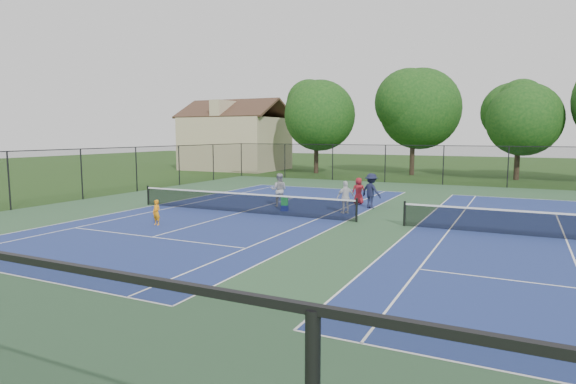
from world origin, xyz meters
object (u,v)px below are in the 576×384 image
at_px(clapboard_house, 236,141).
at_px(ball_hopper, 285,201).
at_px(tree_back_c, 520,115).
at_px(ball_crate, 285,208).
at_px(instructor, 279,190).
at_px(bystander_b, 371,191).
at_px(bystander_c, 359,191).
at_px(child_player, 156,212).
at_px(bystander_a, 346,197).
at_px(tree_back_a, 317,112).
at_px(tree_back_b, 414,105).

xyz_separation_m(clapboard_house, ball_hopper, (17.69, -23.55, -2.60)).
xyz_separation_m(tree_back_c, clapboard_house, (-28.00, -0.00, -2.39)).
height_order(ball_crate, ball_hopper, ball_hopper).
bearing_deg(clapboard_house, ball_crate, -53.10).
bearing_deg(ball_crate, instructor, 127.86).
height_order(bystander_b, ball_hopper, bystander_b).
height_order(bystander_b, bystander_c, bystander_b).
bearing_deg(bystander_c, child_player, 35.69).
height_order(bystander_a, bystander_b, bystander_b).
xyz_separation_m(instructor, bystander_b, (4.62, 1.55, 0.02)).
height_order(clapboard_house, bystander_a, clapboard_house).
xyz_separation_m(tree_back_a, clapboard_house, (-10.00, 1.00, -2.95)).
distance_m(clapboard_house, child_player, 32.87).
relative_size(tree_back_c, bystander_a, 5.23).
relative_size(tree_back_b, ball_crate, 27.52).
xyz_separation_m(tree_back_c, bystander_b, (-6.61, -20.82, -4.56)).
distance_m(tree_back_b, bystander_b, 22.68).
xyz_separation_m(tree_back_a, tree_back_b, (9.00, 2.00, 0.56)).
bearing_deg(clapboard_house, bystander_a, -47.94).
bearing_deg(tree_back_a, child_player, -81.02).
distance_m(tree_back_a, tree_back_b, 9.24).
bearing_deg(child_player, bystander_b, 58.63).
bearing_deg(child_player, ball_crate, 68.76).
bearing_deg(bystander_c, bystander_a, 73.54).
height_order(tree_back_a, instructor, tree_back_a).
distance_m(tree_back_c, ball_hopper, 26.19).
bearing_deg(bystander_a, tree_back_c, -152.12).
bearing_deg(tree_back_a, bystander_c, -61.04).
height_order(tree_back_b, tree_back_c, tree_back_b).
relative_size(clapboard_house, bystander_c, 7.26).
bearing_deg(instructor, bystander_c, -159.91).
bearing_deg(ball_crate, bystander_c, 55.35).
xyz_separation_m(bystander_a, bystander_c, (-0.38, 3.28, -0.06)).
height_order(instructor, ball_crate, instructor).
height_order(tree_back_a, ball_hopper, tree_back_a).
xyz_separation_m(bystander_b, ball_crate, (-3.70, -2.73, -0.77)).
bearing_deg(tree_back_b, ball_hopper, -93.06).
height_order(tree_back_b, ball_hopper, tree_back_b).
height_order(tree_back_b, bystander_a, tree_back_b).
relative_size(bystander_c, ball_hopper, 3.58).
xyz_separation_m(tree_back_b, bystander_b, (2.39, -21.82, -5.68)).
bearing_deg(bystander_b, ball_crate, 61.08).
bearing_deg(bystander_b, tree_back_c, -82.95).
distance_m(tree_back_a, ball_hopper, 24.46).
xyz_separation_m(tree_back_b, ball_crate, (-1.31, -24.55, -6.45)).
height_order(bystander_a, bystander_c, bystander_a).
relative_size(clapboard_house, ball_crate, 29.64).
bearing_deg(ball_hopper, bystander_b, 36.42).
distance_m(tree_back_a, tree_back_c, 18.04).
xyz_separation_m(clapboard_house, bystander_b, (21.39, -20.82, -2.17)).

